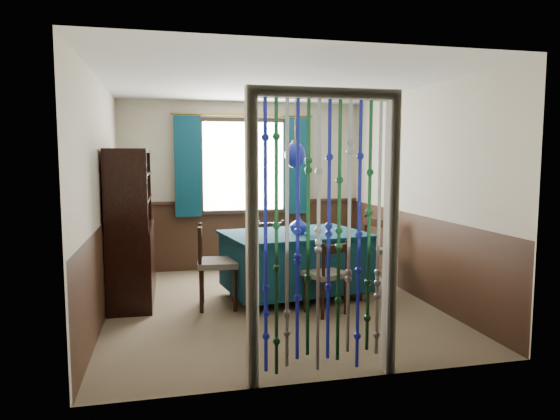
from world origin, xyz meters
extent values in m
plane|color=brown|center=(0.00, 0.00, 0.00)|extent=(4.00, 4.00, 0.00)
plane|color=silver|center=(0.00, 0.00, 2.50)|extent=(4.00, 4.00, 0.00)
plane|color=#BBB199|center=(0.00, 2.00, 1.25)|extent=(3.60, 0.00, 3.60)
plane|color=#BBB199|center=(0.00, -2.00, 1.25)|extent=(3.60, 0.00, 3.60)
plane|color=#BBB199|center=(-1.80, 0.00, 1.25)|extent=(0.00, 4.00, 4.00)
plane|color=#BBB199|center=(1.80, 0.00, 1.25)|extent=(0.00, 4.00, 4.00)
plane|color=#341F14|center=(0.00, 1.99, 0.50)|extent=(3.60, 0.00, 3.60)
plane|color=#341F14|center=(0.00, -1.99, 0.50)|extent=(3.60, 0.00, 3.60)
plane|color=#341F14|center=(-1.79, 0.00, 0.50)|extent=(0.00, 4.00, 4.00)
plane|color=#341F14|center=(1.79, 0.00, 0.50)|extent=(0.00, 4.00, 4.00)
cube|color=black|center=(0.00, 1.95, 1.55)|extent=(1.32, 0.12, 1.42)
cube|color=#0C3141|center=(0.35, 0.25, 0.44)|extent=(1.73, 1.31, 0.64)
cube|color=#0C3141|center=(0.35, 0.25, 0.77)|extent=(1.80, 1.38, 0.03)
cylinder|color=black|center=(-0.24, -0.26, 0.07)|extent=(0.07, 0.07, 0.14)
cylinder|color=black|center=(1.07, -0.05, 0.07)|extent=(0.07, 0.07, 0.14)
cylinder|color=black|center=(-0.37, 0.54, 0.07)|extent=(0.07, 0.07, 0.14)
cylinder|color=black|center=(0.94, 0.75, 0.07)|extent=(0.07, 0.07, 0.14)
cylinder|color=black|center=(0.43, -0.62, 0.20)|extent=(0.04, 0.04, 0.41)
cylinder|color=black|center=(0.72, -0.51, 0.20)|extent=(0.04, 0.04, 0.41)
cylinder|color=black|center=(0.32, -0.34, 0.20)|extent=(0.04, 0.04, 0.41)
cylinder|color=black|center=(0.61, -0.23, 0.20)|extent=(0.04, 0.04, 0.41)
cube|color=#5B5549|center=(0.52, -0.42, 0.43)|extent=(0.51, 0.50, 0.05)
cube|color=black|center=(0.58, -0.57, 0.73)|extent=(0.33, 0.16, 0.09)
cylinder|color=black|center=(0.43, -0.63, 0.60)|extent=(0.04, 0.04, 0.40)
cylinder|color=black|center=(0.72, -0.52, 0.60)|extent=(0.04, 0.04, 0.40)
cylinder|color=black|center=(0.38, 1.01, 0.21)|extent=(0.04, 0.04, 0.43)
cylinder|color=black|center=(0.05, 1.03, 0.21)|extent=(0.04, 0.04, 0.43)
cylinder|color=black|center=(0.37, 0.70, 0.21)|extent=(0.04, 0.04, 0.43)
cylinder|color=black|center=(0.04, 0.71, 0.21)|extent=(0.04, 0.04, 0.43)
cube|color=#5B5549|center=(0.21, 0.86, 0.45)|extent=(0.43, 0.41, 0.06)
cube|color=black|center=(0.22, 1.03, 0.77)|extent=(0.36, 0.05, 0.09)
cylinder|color=black|center=(0.38, 1.02, 0.63)|extent=(0.04, 0.04, 0.42)
cylinder|color=black|center=(0.05, 1.04, 0.63)|extent=(0.04, 0.04, 0.42)
cylinder|color=black|center=(-0.75, 0.27, 0.24)|extent=(0.05, 0.05, 0.47)
cylinder|color=black|center=(-0.79, -0.11, 0.24)|extent=(0.05, 0.05, 0.47)
cylinder|color=black|center=(-0.39, 0.24, 0.24)|extent=(0.05, 0.05, 0.47)
cylinder|color=black|center=(-0.43, -0.15, 0.24)|extent=(0.05, 0.05, 0.47)
cube|color=#5B5549|center=(-0.59, 0.06, 0.51)|extent=(0.48, 0.50, 0.06)
cube|color=black|center=(-0.78, 0.08, 0.85)|extent=(0.08, 0.41, 0.11)
cylinder|color=black|center=(-0.76, 0.27, 0.71)|extent=(0.04, 0.04, 0.46)
cylinder|color=black|center=(-0.80, -0.11, 0.71)|extent=(0.04, 0.04, 0.46)
cylinder|color=black|center=(1.55, 0.32, 0.23)|extent=(0.05, 0.05, 0.47)
cylinder|color=black|center=(1.42, 0.68, 0.23)|extent=(0.05, 0.05, 0.47)
cylinder|color=black|center=(1.22, 0.20, 0.23)|extent=(0.05, 0.05, 0.47)
cylinder|color=black|center=(1.08, 0.55, 0.23)|extent=(0.05, 0.05, 0.47)
cube|color=#5B5549|center=(1.32, 0.44, 0.50)|extent=(0.57, 0.58, 0.06)
cube|color=black|center=(1.50, 0.50, 0.84)|extent=(0.18, 0.39, 0.10)
cylinder|color=black|center=(1.56, 0.33, 0.70)|extent=(0.04, 0.04, 0.46)
cylinder|color=black|center=(1.43, 0.68, 0.70)|extent=(0.04, 0.04, 0.46)
cube|color=black|center=(-1.54, 0.58, 0.44)|extent=(0.48, 1.36, 0.89)
cube|color=black|center=(-1.54, -0.07, 1.33)|extent=(0.42, 0.05, 0.89)
cube|color=black|center=(-1.54, 1.23, 1.33)|extent=(0.42, 0.05, 0.89)
cube|color=black|center=(-1.54, 0.58, 1.75)|extent=(0.43, 1.36, 0.04)
cube|color=black|center=(-1.75, 0.58, 1.33)|extent=(0.04, 1.34, 0.89)
cube|color=black|center=(-1.51, 0.58, 1.20)|extent=(0.38, 1.28, 0.02)
cube|color=black|center=(-1.51, 0.58, 1.49)|extent=(0.38, 1.28, 0.02)
cylinder|color=olive|center=(0.35, 0.25, 2.11)|extent=(0.01, 0.01, 0.79)
ellipsoid|color=navy|center=(0.35, 0.25, 1.71)|extent=(0.24, 0.24, 0.30)
cylinder|color=olive|center=(0.35, 0.25, 1.86)|extent=(0.08, 0.08, 0.03)
imported|color=navy|center=(0.37, 0.14, 0.89)|extent=(0.20, 0.20, 0.20)
imported|color=beige|center=(-1.49, 0.26, 1.24)|extent=(0.27, 0.27, 0.06)
imported|color=beige|center=(-1.49, 0.90, 0.99)|extent=(0.20, 0.20, 0.20)
camera|label=1|loc=(-1.14, -5.44, 1.68)|focal=32.00mm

